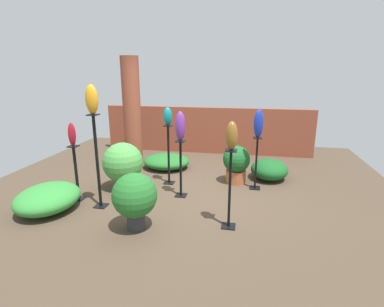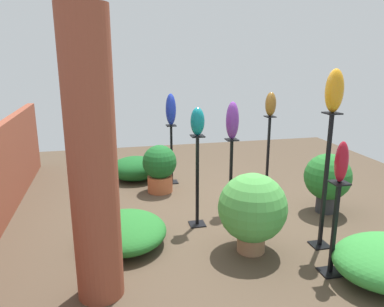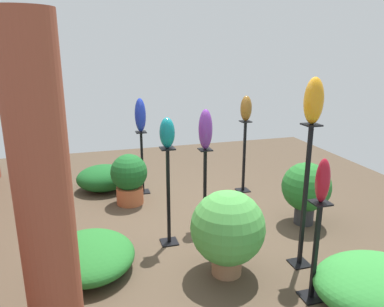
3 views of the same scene
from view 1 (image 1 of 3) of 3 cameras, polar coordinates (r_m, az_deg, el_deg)
name	(u,v)px [view 1 (image 1 of 3)]	position (r m, az deg, el deg)	size (l,w,h in m)	color
ground_plane	(185,191)	(5.69, -1.26, -7.15)	(8.00, 8.00, 0.00)	#4C3D2D
brick_wall_back	(207,130)	(8.15, 2.78, 4.42)	(5.60, 0.12, 1.24)	brown
brick_pillar	(132,112)	(7.26, -11.37, 7.84)	(0.42, 0.42, 2.52)	brown
pedestal_ruby	(76,176)	(5.57, -21.15, -3.93)	(0.20, 0.20, 0.97)	black
pedestal_amber	(98,165)	(5.06, -17.55, -2.19)	(0.20, 0.20, 1.54)	black
pedestal_violet	(181,171)	(5.32, -2.16, -3.42)	(0.20, 0.20, 1.02)	black
pedestal_cobalt	(256,166)	(5.78, 12.09, -2.31)	(0.20, 0.20, 1.00)	black
pedestal_bronze	(230,193)	(4.28, 7.18, -7.46)	(0.20, 0.20, 1.16)	black
pedestal_teal	(169,157)	(5.91, -4.47, -0.73)	(0.20, 0.20, 1.18)	black
art_vase_ruby	(72,134)	(5.38, -21.90, 3.40)	(0.12, 0.13, 0.39)	maroon
art_vase_amber	(92,99)	(4.85, -18.57, 9.75)	(0.19, 0.19, 0.45)	orange
art_vase_violet	(180,126)	(5.12, -2.25, 5.22)	(0.18, 0.18, 0.51)	#6B2D8C
art_vase_cobalt	(259,124)	(5.60, 12.56, 5.59)	(0.18, 0.17, 0.52)	#192D9E
art_vase_bronze	(232,136)	(4.04, 7.57, 3.38)	(0.16, 0.18, 0.39)	brown
art_vase_teal	(168,116)	(5.74, -4.64, 7.08)	(0.16, 0.17, 0.34)	#0F727A
potted_plant_walkway_edge	(135,197)	(4.29, -10.86, -8.11)	(0.64, 0.64, 0.84)	#2D2D33
potted_plant_near_pillar	(236,163)	(6.04, 8.44, -1.76)	(0.54, 0.54, 0.76)	#B25B38
potted_plant_front_right	(123,163)	(5.79, -13.03, -1.86)	(0.76, 0.76, 0.90)	#936B4C
foliage_bed_east	(166,161)	(6.96, -4.89, -1.49)	(1.07, 0.95, 0.32)	#236B28
foliage_bed_west	(269,169)	(6.45, 14.51, -2.95)	(0.76, 0.86, 0.41)	#195923
foliage_bed_center	(48,198)	(5.41, -25.76, -7.66)	(0.95, 1.12, 0.41)	#338C38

